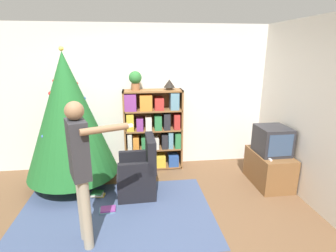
# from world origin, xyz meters

# --- Properties ---
(ground_plane) EXTENTS (14.00, 14.00, 0.00)m
(ground_plane) POSITION_xyz_m (0.00, 0.00, 0.00)
(ground_plane) COLOR brown
(wall_back) EXTENTS (8.00, 0.10, 2.60)m
(wall_back) POSITION_xyz_m (0.00, 1.87, 1.30)
(wall_back) COLOR silver
(wall_back) RESTS_ON ground_plane
(wall_right) EXTENTS (0.10, 8.00, 2.60)m
(wall_right) POSITION_xyz_m (2.40, 0.00, 1.30)
(wall_right) COLOR silver
(wall_right) RESTS_ON ground_plane
(area_rug) EXTENTS (2.63, 1.70, 0.01)m
(area_rug) POSITION_xyz_m (-0.41, 0.21, 0.00)
(area_rug) COLOR #3D4C70
(area_rug) RESTS_ON ground_plane
(bookshelf) EXTENTS (1.06, 0.32, 1.48)m
(bookshelf) POSITION_xyz_m (0.21, 1.63, 0.73)
(bookshelf) COLOR brown
(bookshelf) RESTS_ON ground_plane
(tv_stand) EXTENTS (0.52, 0.83, 0.54)m
(tv_stand) POSITION_xyz_m (2.07, 0.77, 0.27)
(tv_stand) COLOR brown
(tv_stand) RESTS_ON ground_plane
(television) EXTENTS (0.47, 0.51, 0.44)m
(television) POSITION_xyz_m (2.07, 0.77, 0.76)
(television) COLOR #28282D
(television) RESTS_ON tv_stand
(game_remote) EXTENTS (0.04, 0.12, 0.02)m
(game_remote) POSITION_xyz_m (1.91, 0.52, 0.55)
(game_remote) COLOR white
(game_remote) RESTS_ON tv_stand
(christmas_tree) EXTENTS (1.42, 1.42, 2.21)m
(christmas_tree) POSITION_xyz_m (-1.12, 1.16, 1.18)
(christmas_tree) COLOR #4C3323
(christmas_tree) RESTS_ON ground_plane
(armchair) EXTENTS (0.59, 0.58, 0.92)m
(armchair) POSITION_xyz_m (-0.07, 0.72, 0.32)
(armchair) COLOR black
(armchair) RESTS_ON ground_plane
(standing_person) EXTENTS (0.72, 0.44, 1.67)m
(standing_person) POSITION_xyz_m (-0.69, -0.29, 0.99)
(standing_person) COLOR #9E937F
(standing_person) RESTS_ON ground_plane
(potted_plant) EXTENTS (0.22, 0.22, 0.33)m
(potted_plant) POSITION_xyz_m (-0.07, 1.64, 1.67)
(potted_plant) COLOR #935B38
(potted_plant) RESTS_ON bookshelf
(table_lamp) EXTENTS (0.20, 0.20, 0.18)m
(table_lamp) POSITION_xyz_m (0.52, 1.64, 1.58)
(table_lamp) COLOR #473828
(table_lamp) RESTS_ON bookshelf
(book_pile_near_tree) EXTENTS (0.22, 0.17, 0.08)m
(book_pile_near_tree) POSITION_xyz_m (-0.71, 0.72, 0.04)
(book_pile_near_tree) COLOR gold
(book_pile_near_tree) RESTS_ON ground_plane
(book_pile_by_chair) EXTENTS (0.23, 0.18, 0.05)m
(book_pile_by_chair) POSITION_xyz_m (-0.52, 0.30, 0.02)
(book_pile_by_chair) COLOR #5B899E
(book_pile_by_chair) RESTS_ON ground_plane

